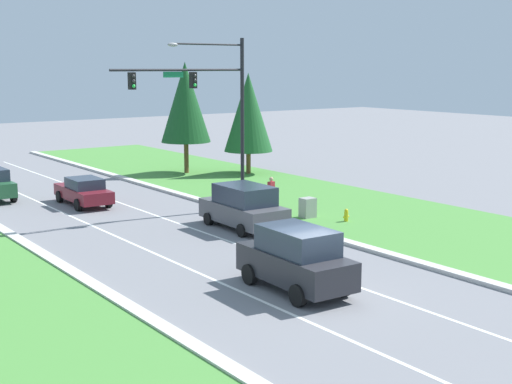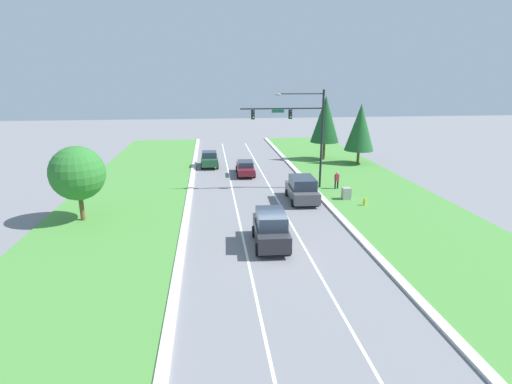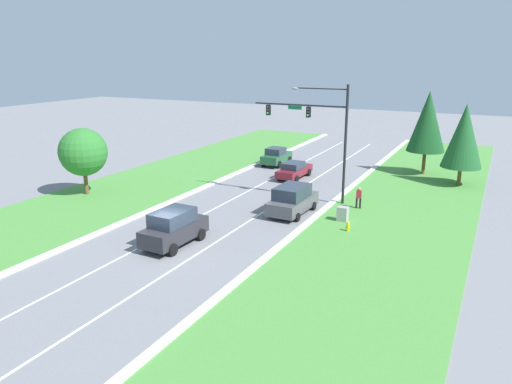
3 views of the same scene
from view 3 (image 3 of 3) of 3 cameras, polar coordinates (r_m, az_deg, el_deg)
ground_plane at (r=29.70m, az=-10.06°, el=-6.65°), size 160.00×160.00×0.00m
curb_strip_right at (r=26.91m, az=-0.20°, el=-8.64°), size 0.50×90.00×0.15m
curb_strip_left at (r=33.17m, az=-17.98°, el=-4.65°), size 0.50×90.00×0.15m
grass_verge_right at (r=25.23m, az=10.71°, el=-10.74°), size 10.00×90.00×0.08m
grass_verge_left at (r=36.92m, az=-23.86°, el=-3.25°), size 10.00×90.00×0.08m
lane_stripe_inner_left at (r=30.74m, az=-12.78°, el=-6.01°), size 0.14×81.00×0.01m
lane_stripe_inner_right at (r=28.73m, az=-7.13°, el=-7.30°), size 0.14×81.00×0.01m
traffic_signal_mast at (r=37.92m, az=7.35°, el=7.54°), size 7.49×0.41×8.96m
charcoal_suv at (r=30.14m, az=-9.37°, el=-4.01°), size 2.24×4.61×2.19m
graphite_suv at (r=35.66m, az=4.18°, el=-0.88°), size 2.41×4.85×2.06m
forest_sedan at (r=51.26m, az=2.34°, el=4.10°), size 1.99×4.18×1.83m
burgundy_sedan at (r=45.92m, az=4.36°, el=2.53°), size 2.05×4.74×1.53m
utility_cabinet at (r=34.48m, az=9.87°, el=-2.53°), size 0.70×0.60×1.06m
pedestrian at (r=37.35m, az=11.66°, el=-0.56°), size 0.42×0.30×1.69m
fire_hydrant at (r=32.64m, az=10.46°, el=-3.96°), size 0.34×0.20×0.70m
conifer_near_right_tree at (r=45.98m, az=22.67°, el=5.95°), size 3.40×3.40×7.10m
oak_near_left_tree at (r=42.02m, az=-19.16°, el=4.32°), size 3.82×3.82×5.45m
conifer_far_right_tree at (r=48.97m, az=19.01°, el=7.63°), size 3.48×3.48×7.85m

